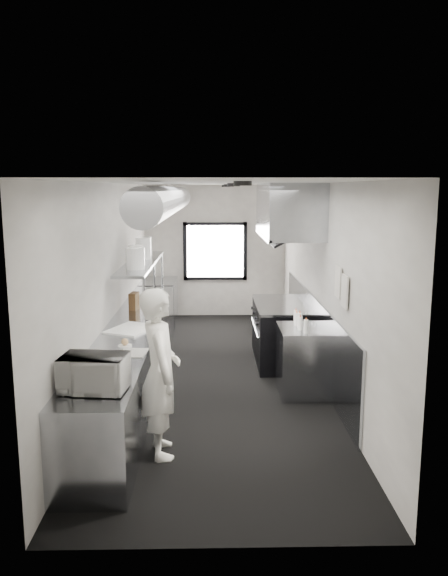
{
  "coord_description": "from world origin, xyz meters",
  "views": [
    {
      "loc": [
        -0.07,
        -7.87,
        2.73
      ],
      "look_at": [
        0.1,
        -0.2,
        1.35
      ],
      "focal_mm": 34.78,
      "sensor_mm": 36.0,
      "label": 1
    }
  ],
  "objects_px": {
    "far_work_table": "(159,302)",
    "plate_stack_b": "(136,255)",
    "bottle_station": "(303,360)",
    "squeeze_bottle_e": "(296,316)",
    "plate_stack_a": "(135,259)",
    "squeeze_bottle_a": "(306,326)",
    "microwave": "(94,373)",
    "squeeze_bottle_b": "(300,323)",
    "squeeze_bottle_d": "(297,319)",
    "exhaust_hood": "(288,211)",
    "pass_shelf": "(142,264)",
    "plate_stack_c": "(143,248)",
    "cutting_board": "(132,329)",
    "squeeze_bottle_c": "(300,320)",
    "small_plate": "(125,346)",
    "plate_stack_d": "(145,246)",
    "range": "(282,332)",
    "deli_tub_a": "(82,372)",
    "knife_block": "(134,301)",
    "deli_tub_b": "(96,362)",
    "line_cook": "(160,373)",
    "prep_counter": "(133,357)"
  },
  "relations": [
    {
      "from": "line_cook",
      "to": "plate_stack_b",
      "type": "height_order",
      "value": "plate_stack_b"
    },
    {
      "from": "cutting_board",
      "to": "squeeze_bottle_c",
      "type": "relative_size",
      "value": 3.26
    },
    {
      "from": "bottle_station",
      "to": "small_plate",
      "type": "distance_m",
      "value": 2.43
    },
    {
      "from": "knife_block",
      "to": "plate_stack_a",
      "type": "distance_m",
      "value": 0.78
    },
    {
      "from": "pass_shelf",
      "to": "plate_stack_a",
      "type": "height_order",
      "value": "plate_stack_a"
    },
    {
      "from": "bottle_station",
      "to": "squeeze_bottle_e",
      "type": "xyz_separation_m",
      "value": [
        -0.07,
        0.3,
        0.54
      ]
    },
    {
      "from": "pass_shelf",
      "to": "far_work_table",
      "type": "height_order",
      "value": "pass_shelf"
    },
    {
      "from": "deli_tub_a",
      "to": "cutting_board",
      "type": "height_order",
      "value": "deli_tub_a"
    },
    {
      "from": "exhaust_hood",
      "to": "microwave",
      "type": "xyz_separation_m",
      "value": [
        -2.25,
        -3.67,
        -1.33
      ]
    },
    {
      "from": "range",
      "to": "squeeze_bottle_e",
      "type": "xyz_separation_m",
      "value": [
        0.05,
        -1.1,
        0.52
      ]
    },
    {
      "from": "line_cook",
      "to": "plate_stack_a",
      "type": "bearing_deg",
      "value": 0.3
    },
    {
      "from": "pass_shelf",
      "to": "plate_stack_c",
      "type": "distance_m",
      "value": 0.4
    },
    {
      "from": "deli_tub_b",
      "to": "squeeze_bottle_c",
      "type": "bearing_deg",
      "value": 33.65
    },
    {
      "from": "plate_stack_a",
      "to": "squeeze_bottle_a",
      "type": "relative_size",
      "value": 1.76
    },
    {
      "from": "microwave",
      "to": "squeeze_bottle_b",
      "type": "bearing_deg",
      "value": 50.03
    },
    {
      "from": "line_cook",
      "to": "plate_stack_c",
      "type": "xyz_separation_m",
      "value": [
        -0.6,
        3.75,
        0.87
      ]
    },
    {
      "from": "pass_shelf",
      "to": "squeeze_bottle_e",
      "type": "bearing_deg",
      "value": -31.69
    },
    {
      "from": "plate_stack_d",
      "to": "squeeze_bottle_c",
      "type": "bearing_deg",
      "value": -46.38
    },
    {
      "from": "pass_shelf",
      "to": "squeeze_bottle_a",
      "type": "xyz_separation_m",
      "value": [
        2.32,
        -1.97,
        -0.55
      ]
    },
    {
      "from": "squeeze_bottle_c",
      "to": "pass_shelf",
      "type": "bearing_deg",
      "value": 143.62
    },
    {
      "from": "deli_tub_b",
      "to": "range",
      "type": "bearing_deg",
      "value": 51.97
    },
    {
      "from": "far_work_table",
      "to": "exhaust_hood",
      "type": "bearing_deg",
      "value": -48.06
    },
    {
      "from": "prep_counter",
      "to": "small_plate",
      "type": "relative_size",
      "value": 36.28
    },
    {
      "from": "cutting_board",
      "to": "squeeze_bottle_b",
      "type": "xyz_separation_m",
      "value": [
        2.21,
        -0.06,
        0.08
      ]
    },
    {
      "from": "plate_stack_d",
      "to": "deli_tub_a",
      "type": "bearing_deg",
      "value": -91.69
    },
    {
      "from": "range",
      "to": "bottle_station",
      "type": "bearing_deg",
      "value": -85.43
    },
    {
      "from": "range",
      "to": "squeeze_bottle_e",
      "type": "relative_size",
      "value": 9.16
    },
    {
      "from": "bottle_station",
      "to": "plate_stack_d",
      "type": "distance_m",
      "value": 3.63
    },
    {
      "from": "line_cook",
      "to": "squeeze_bottle_a",
      "type": "relative_size",
      "value": 9.92
    },
    {
      "from": "exhaust_hood",
      "to": "squeeze_bottle_d",
      "type": "height_order",
      "value": "exhaust_hood"
    },
    {
      "from": "far_work_table",
      "to": "plate_stack_b",
      "type": "bearing_deg",
      "value": -91.71
    },
    {
      "from": "deli_tub_a",
      "to": "small_plate",
      "type": "height_order",
      "value": "deli_tub_a"
    },
    {
      "from": "pass_shelf",
      "to": "squeeze_bottle_a",
      "type": "relative_size",
      "value": 17.0
    },
    {
      "from": "squeeze_bottle_c",
      "to": "deli_tub_b",
      "type": "bearing_deg",
      "value": -146.35
    },
    {
      "from": "pass_shelf",
      "to": "squeeze_bottle_b",
      "type": "height_order",
      "value": "pass_shelf"
    },
    {
      "from": "pass_shelf",
      "to": "knife_block",
      "type": "xyz_separation_m",
      "value": [
        -0.07,
        -0.5,
        -0.51
      ]
    },
    {
      "from": "microwave",
      "to": "small_plate",
      "type": "height_order",
      "value": "microwave"
    },
    {
      "from": "bottle_station",
      "to": "squeeze_bottle_b",
      "type": "xyz_separation_m",
      "value": [
        -0.07,
        -0.11,
        0.54
      ]
    },
    {
      "from": "line_cook",
      "to": "knife_block",
      "type": "bearing_deg",
      "value": 0.51
    },
    {
      "from": "squeeze_bottle_e",
      "to": "far_work_table",
      "type": "bearing_deg",
      "value": 121.8
    },
    {
      "from": "plate_stack_b",
      "to": "squeeze_bottle_a",
      "type": "height_order",
      "value": "plate_stack_b"
    },
    {
      "from": "plate_stack_d",
      "to": "squeeze_bottle_a",
      "type": "xyz_separation_m",
      "value": [
        2.34,
        -2.71,
        -0.75
      ]
    },
    {
      "from": "small_plate",
      "to": "line_cook",
      "type": "bearing_deg",
      "value": -60.79
    },
    {
      "from": "pass_shelf",
      "to": "plate_stack_d",
      "type": "bearing_deg",
      "value": 91.82
    },
    {
      "from": "squeeze_bottle_d",
      "to": "squeeze_bottle_e",
      "type": "height_order",
      "value": "squeeze_bottle_d"
    },
    {
      "from": "exhaust_hood",
      "to": "pass_shelf",
      "type": "bearing_deg",
      "value": 172.53
    },
    {
      "from": "prep_counter",
      "to": "bottle_station",
      "type": "height_order",
      "value": "same"
    },
    {
      "from": "range",
      "to": "far_work_table",
      "type": "relative_size",
      "value": 1.33
    },
    {
      "from": "knife_block",
      "to": "plate_stack_b",
      "type": "relative_size",
      "value": 0.85
    },
    {
      "from": "cutting_board",
      "to": "deli_tub_a",
      "type": "bearing_deg",
      "value": -96.75
    }
  ]
}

